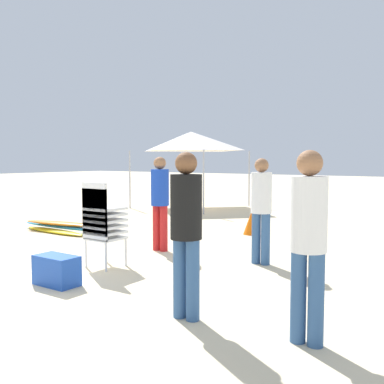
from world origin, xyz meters
The scene contains 10 objects.
ground centered at (0.00, 0.00, 0.00)m, with size 80.00×80.00×0.00m, color beige.
stacked_plastic_chairs centered at (0.77, 0.90, 0.74)m, with size 0.48×0.48×1.29m.
surfboard_pile centered at (-2.40, 2.68, 0.12)m, with size 2.46×0.64×0.24m.
lifeguard_near_left centered at (4.28, -0.03, 0.98)m, with size 0.32×0.32×1.71m.
lifeguard_near_center centered at (0.70, 2.39, 0.96)m, with size 0.32×0.32×1.67m.
lifeguard_near_right centered at (2.62, 2.48, 0.94)m, with size 0.32×0.32×1.64m.
lifeguard_far_right centered at (3.04, -0.12, 0.98)m, with size 0.32×0.32×1.70m.
popup_canopy centered at (-2.97, 8.68, 2.23)m, with size 2.97×2.97×2.56m.
traffic_cone_near centered at (1.26, 4.86, 0.26)m, with size 0.36×0.36×0.52m, color orange.
cooler_box centered at (0.96, -0.08, 0.19)m, with size 0.60×0.33×0.39m, color blue.
Camera 1 is at (5.61, -3.76, 1.63)m, focal length 41.68 mm.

